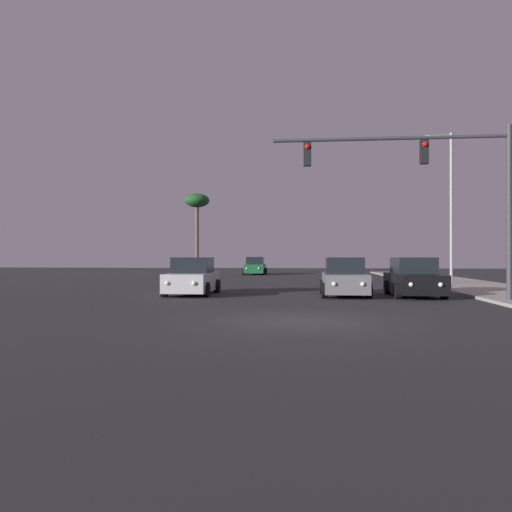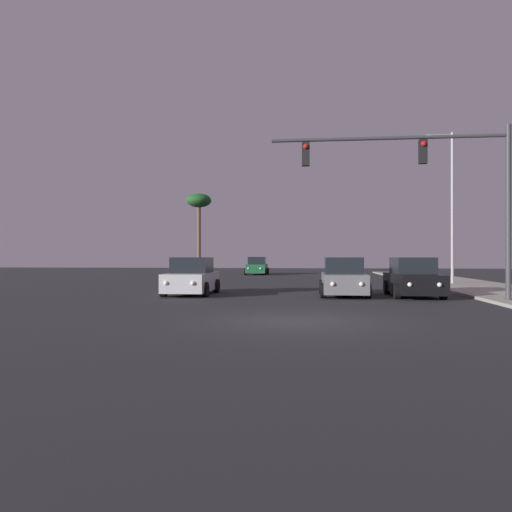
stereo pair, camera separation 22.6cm
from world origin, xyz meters
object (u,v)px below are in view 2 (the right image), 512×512
(car_silver, at_px, (192,278))
(street_lamp, at_px, (450,200))
(car_green, at_px, (257,267))
(palm_tree_far, at_px, (199,204))
(car_grey, at_px, (343,278))
(traffic_light_mast, at_px, (435,174))
(car_black, at_px, (413,279))

(car_silver, xyz_separation_m, street_lamp, (13.64, 8.75, 4.36))
(car_green, height_order, palm_tree_far, palm_tree_far)
(car_green, distance_m, palm_tree_far, 8.27)
(car_green, bearing_deg, palm_tree_far, -4.50)
(car_grey, distance_m, traffic_light_mast, 5.85)
(car_silver, xyz_separation_m, palm_tree_far, (-5.36, 25.31, 5.99))
(traffic_light_mast, bearing_deg, car_green, 109.19)
(car_black, height_order, traffic_light_mast, traffic_light_mast)
(street_lamp, bearing_deg, car_silver, -147.33)
(traffic_light_mast, relative_size, street_lamp, 0.99)
(car_green, xyz_separation_m, car_black, (9.38, -25.09, 0.00))
(street_lamp, relative_size, palm_tree_far, 1.15)
(car_black, bearing_deg, car_silver, -2.43)
(car_silver, bearing_deg, car_green, -91.65)
(car_grey, bearing_deg, traffic_light_mast, 139.71)
(car_green, height_order, car_black, same)
(car_silver, bearing_deg, palm_tree_far, -78.94)
(car_green, height_order, traffic_light_mast, traffic_light_mast)
(street_lamp, bearing_deg, car_grey, -128.29)
(car_silver, bearing_deg, car_grey, 179.38)
(palm_tree_far, bearing_deg, traffic_light_mast, -61.30)
(car_black, distance_m, traffic_light_mast, 4.83)
(car_grey, xyz_separation_m, traffic_light_mast, (3.22, -2.74, 4.05))
(palm_tree_far, bearing_deg, car_black, -59.31)
(car_black, relative_size, palm_tree_far, 0.56)
(car_black, distance_m, car_grey, 2.95)
(car_black, distance_m, street_lamp, 10.59)
(car_black, relative_size, car_grey, 1.01)
(traffic_light_mast, bearing_deg, car_silver, 164.84)
(car_black, relative_size, traffic_light_mast, 0.49)
(car_grey, xyz_separation_m, street_lamp, (6.88, 8.72, 4.36))
(car_black, xyz_separation_m, traffic_light_mast, (0.27, -2.63, 4.05))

